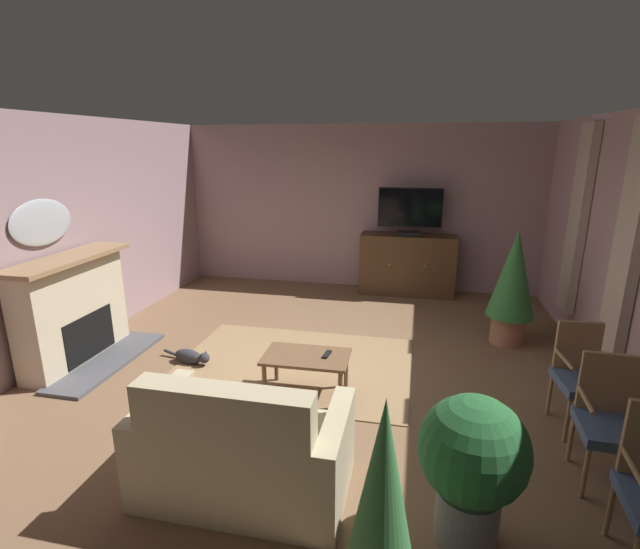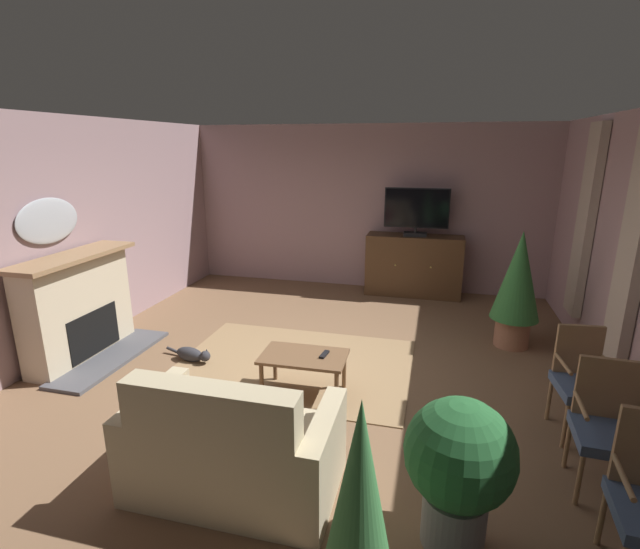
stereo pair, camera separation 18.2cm
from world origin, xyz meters
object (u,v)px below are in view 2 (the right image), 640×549
Objects in this scene: tv_cabinet at (413,267)px; cat at (192,354)px; wall_mirror_oval at (48,221)px; coffee_table at (304,360)px; potted_plant_small_fern_corner at (359,506)px; potted_plant_leafy_by_curtain at (459,464)px; potted_plant_on_hearth_side at (518,284)px; side_chair_mid_row at (582,379)px; fireplace at (80,309)px; tv_remote at (324,354)px; side_chair_nearest_door at (611,424)px; television at (417,211)px; sofa_floral at (232,450)px.

tv_cabinet reaches higher than cat.
coffee_table is at bearing -3.77° from wall_mirror_oval.
potted_plant_leafy_by_curtain is (0.51, 0.67, -0.17)m from potted_plant_small_fern_corner.
wall_mirror_oval reaches higher than potted_plant_on_hearth_side.
side_chair_mid_row is 1.85m from potted_plant_leafy_by_curtain.
tv_remote is at bearing -3.00° from fireplace.
side_chair_mid_row is at bearing 90.72° from side_chair_nearest_door.
fireplace is at bearing -162.46° from potted_plant_on_hearth_side.
tv_cabinet is 2.26m from potted_plant_on_hearth_side.
coffee_table is at bearing 112.82° from potted_plant_small_fern_corner.
potted_plant_on_hearth_side is at bearing -52.63° from television.
coffee_table is 0.58× the size of sofa_floral.
potted_plant_on_hearth_side is at bearing 96.86° from side_chair_nearest_door.
potted_plant_leafy_by_curtain is at bearing -46.77° from coffee_table.
fireplace is at bearing -171.89° from cat.
potted_plant_on_hearth_side is (-0.29, 1.79, 0.31)m from side_chair_mid_row.
wall_mirror_oval is 4.70m from potted_plant_small_fern_corner.
potted_plant_leafy_by_curtain is at bearing -134.62° from tv_remote.
tv_cabinet is 1.58× the size of potted_plant_leafy_by_curtain.
coffee_table is at bearing 85.27° from sofa_floral.
coffee_table is 5.08× the size of tv_remote.
potted_plant_small_fern_corner reaches higher than coffee_table.
side_chair_mid_row is (2.50, -0.01, 0.13)m from coffee_table.
side_chair_nearest_door is at bearing -69.17° from tv_cabinet.
wall_mirror_oval is at bearing 148.93° from potted_plant_small_fern_corner.
wall_mirror_oval is at bearing 150.66° from sofa_floral.
cat is (-3.69, -1.39, -0.73)m from potted_plant_on_hearth_side.
fireplace is at bearing 170.24° from side_chair_nearest_door.
coffee_table is at bearing 179.77° from side_chair_mid_row.
television is 1.10× the size of side_chair_mid_row.
side_chair_mid_row is 2.70m from potted_plant_small_fern_corner.
tv_cabinet is at bearing 126.54° from potted_plant_on_hearth_side.
coffee_table is (3.04, -0.20, -1.26)m from wall_mirror_oval.
cat is at bearing 8.11° from fireplace.
potted_plant_on_hearth_side reaches higher than potted_plant_leafy_by_curtain.
sofa_floral is (-1.00, -5.02, -0.15)m from tv_cabinet.
potted_plant_small_fern_corner is at bearing -67.18° from coffee_table.
wall_mirror_oval is 5.14m from television.
side_chair_nearest_door is at bearing -89.28° from side_chair_mid_row.
tv_remote is (-0.68, -3.54, -0.04)m from tv_cabinet.
coffee_table is 0.64× the size of potted_plant_small_fern_corner.
wall_mirror_oval is 0.91× the size of side_chair_nearest_door.
potted_plant_on_hearth_side is at bearing 16.76° from wall_mirror_oval.
tv_remote is 1.99m from potted_plant_leafy_by_curtain.
tv_cabinet is 5.12m from sofa_floral.
potted_plant_leafy_by_curtain is at bearing -83.88° from tv_cabinet.
potted_plant_small_fern_corner is at bearing -108.06° from potted_plant_on_hearth_side.
sofa_floral is (-1.00, -4.97, -1.09)m from television.
television is 0.70× the size of sofa_floral.
potted_plant_on_hearth_side is (2.33, 3.22, 0.47)m from sofa_floral.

